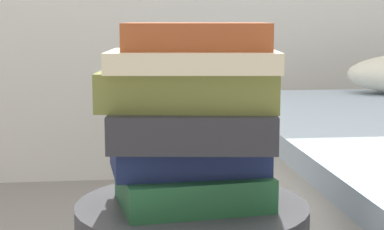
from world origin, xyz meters
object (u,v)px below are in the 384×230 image
Objects in this scene: book_olive at (188,90)px; book_cream at (192,61)px; book_navy at (188,156)px; book_rust at (196,36)px; book_charcoal at (194,126)px; book_forest at (190,188)px.

book_cream is at bearing -24.63° from book_olive.
book_rust is at bearing -35.26° from book_navy.
book_navy is 0.06m from book_charcoal.
book_cream is (0.00, -0.01, 0.21)m from book_forest.
book_navy is at bearing 91.42° from book_forest.
book_forest is at bearing -85.12° from book_navy.
book_cream is 1.16× the size of book_rust.
book_forest is 0.17m from book_olive.
book_cream is at bearing -75.96° from book_forest.
book_cream is at bearing -112.76° from book_rust.
book_olive is at bearing -138.54° from book_rust.
book_cream reaches higher than book_forest.
book_charcoal reaches higher than book_forest.
book_olive is (-0.01, 0.00, 0.06)m from book_charcoal.
book_rust reaches higher than book_olive.
book_navy is at bearing 155.62° from book_rust.
book_cream is (-0.00, -0.00, 0.11)m from book_charcoal.
book_charcoal is (0.01, -0.00, 0.11)m from book_forest.
book_forest is 0.21m from book_cream.
book_forest is 0.92× the size of book_charcoal.
book_forest is 1.02× the size of book_rust.
book_rust reaches higher than book_charcoal.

